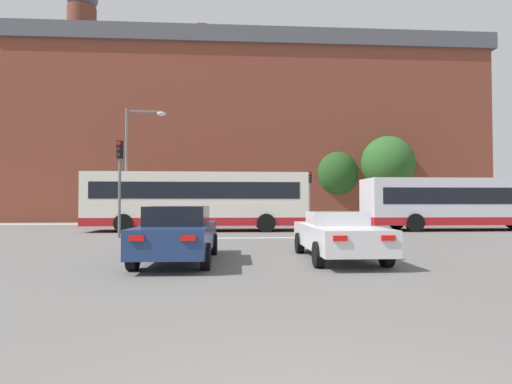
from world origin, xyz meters
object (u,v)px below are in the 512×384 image
at_px(street_lamp_junction, 134,156).
at_px(pedestrian_walking_east, 172,211).
at_px(car_saloon_left, 179,233).
at_px(traffic_light_far_right, 310,189).
at_px(pedestrian_waiting, 96,212).
at_px(bus_crossing_lead, 198,200).
at_px(car_roadster_right, 337,235).
at_px(bus_crossing_trailing, 467,203).
at_px(traffic_light_near_left, 120,173).

bearing_deg(street_lamp_junction, pedestrian_walking_east, 83.59).
distance_m(car_saloon_left, street_lamp_junction, 12.12).
distance_m(traffic_light_far_right, pedestrian_waiting, 15.78).
height_order(bus_crossing_lead, pedestrian_walking_east, bus_crossing_lead).
distance_m(car_saloon_left, car_roadster_right, 4.41).
xyz_separation_m(traffic_light_far_right, street_lamp_junction, (-11.15, -7.63, 1.49)).
bearing_deg(pedestrian_walking_east, car_saloon_left, 67.82).
relative_size(bus_crossing_trailing, pedestrian_walking_east, 7.12).
relative_size(car_saloon_left, bus_crossing_trailing, 0.38).
height_order(car_roadster_right, pedestrian_walking_east, pedestrian_walking_east).
bearing_deg(pedestrian_waiting, car_roadster_right, -17.65).
relative_size(bus_crossing_lead, traffic_light_far_right, 3.12).
bearing_deg(car_roadster_right, pedestrian_waiting, 125.06).
distance_m(bus_crossing_lead, street_lamp_junction, 4.19).
distance_m(car_saloon_left, traffic_light_far_right, 20.10).
distance_m(car_saloon_left, bus_crossing_trailing, 18.92).
distance_m(street_lamp_junction, pedestrian_walking_east, 8.68).
height_order(car_saloon_left, bus_crossing_trailing, bus_crossing_trailing).
distance_m(car_saloon_left, pedestrian_walking_east, 19.25).
bearing_deg(bus_crossing_lead, car_saloon_left, 2.20).
bearing_deg(pedestrian_waiting, bus_crossing_lead, -3.76).
relative_size(traffic_light_far_right, pedestrian_waiting, 2.48).
xyz_separation_m(car_roadster_right, street_lamp_junction, (-8.23, 10.80, 3.45)).
height_order(bus_crossing_lead, traffic_light_far_right, traffic_light_far_right).
relative_size(street_lamp_junction, pedestrian_walking_east, 4.01).
xyz_separation_m(bus_crossing_trailing, pedestrian_walking_east, (-18.00, 7.63, -0.61)).
relative_size(car_roadster_right, traffic_light_far_right, 1.19).
bearing_deg(traffic_light_near_left, pedestrian_walking_east, 86.58).
bearing_deg(traffic_light_near_left, car_saloon_left, -64.19).
xyz_separation_m(traffic_light_far_right, traffic_light_near_left, (-10.94, -11.15, 0.30)).
relative_size(car_saloon_left, car_roadster_right, 0.99).
height_order(car_saloon_left, car_roadster_right, car_saloon_left).
bearing_deg(traffic_light_far_right, pedestrian_waiting, 179.59).
relative_size(car_roadster_right, bus_crossing_lead, 0.38).
bearing_deg(bus_crossing_lead, traffic_light_far_right, 131.58).
bearing_deg(pedestrian_walking_east, street_lamp_junction, 52.68).
bearing_deg(car_roadster_right, car_saloon_left, -177.01).
distance_m(bus_crossing_trailing, pedestrian_waiting, 24.57).
relative_size(car_roadster_right, traffic_light_near_left, 1.05).
relative_size(car_saloon_left, pedestrian_walking_east, 2.74).
xyz_separation_m(car_saloon_left, traffic_light_near_left, (-3.61, 7.47, 2.18)).
xyz_separation_m(car_saloon_left, car_roadster_right, (4.41, 0.19, -0.08)).
bearing_deg(bus_crossing_trailing, street_lamp_junction, -88.77).
bearing_deg(car_roadster_right, street_lamp_junction, 127.82).
bearing_deg(traffic_light_far_right, street_lamp_junction, -145.63).
bearing_deg(bus_crossing_trailing, pedestrian_waiting, -107.38).
xyz_separation_m(car_saloon_left, bus_crossing_lead, (-0.45, 11.72, 0.99)).
xyz_separation_m(street_lamp_junction, pedestrian_waiting, (-4.53, 7.74, -3.22)).
bearing_deg(car_saloon_left, street_lamp_junction, 110.44).
height_order(pedestrian_waiting, pedestrian_walking_east, pedestrian_walking_east).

